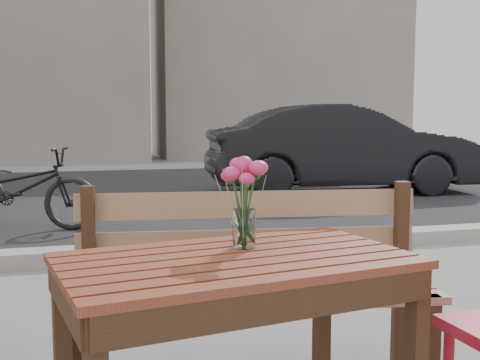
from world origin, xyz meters
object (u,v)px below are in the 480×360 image
Objects in this scene: main_vase at (244,191)px; bicycle at (18,189)px; parked_car at (341,149)px; main_table at (236,291)px.

main_vase is 0.20× the size of bicycle.
parked_car is 4.70m from bicycle.
bicycle is (-4.30, -1.88, -0.23)m from parked_car.
parked_car is (3.26, 6.27, 0.08)m from main_table.
parked_car is at bearing 62.49° from main_vase.
main_table is 0.76× the size of bicycle.
bicycle is at bearing 119.22° from parked_car.
main_table is at bearing -116.45° from main_vase.
bicycle is (-1.04, 4.39, -0.15)m from main_table.
parked_car is (3.20, 6.15, -0.23)m from main_vase.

